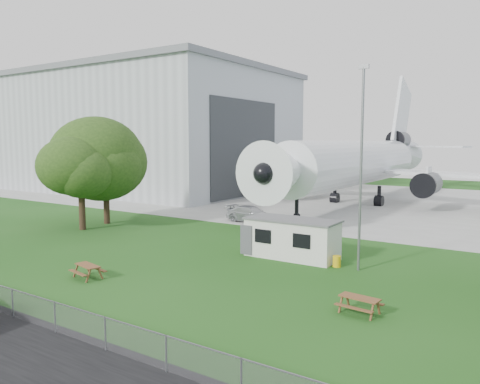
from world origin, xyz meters
The scene contains 12 objects.
ground centered at (0.00, 0.00, 0.00)m, with size 160.00×160.00×0.00m, color #2E6022.
concrete_apron centered at (0.00, 38.00, 0.01)m, with size 120.00×46.00×0.03m, color #B7B7B2.
hangar centered at (-37.97, 36.00, 9.41)m, with size 43.00×31.00×18.55m.
airliner centered at (-2.00, 35.86, 5.27)m, with size 46.36×47.73×17.69m.
site_cabin centered at (3.45, 6.80, 1.31)m, with size 6.76×2.73×2.62m.
picnic_west centered at (-4.13, -3.76, 0.00)m, with size 1.80×1.50×0.76m, color brown, non-canonical shape.
picnic_east centered at (10.62, -0.67, 0.00)m, with size 1.80×1.50×0.76m, color brown, non-canonical shape.
fence centered at (0.00, -9.50, 0.00)m, with size 58.00×0.04×1.30m, color gray.
lamp_mast centered at (8.20, 6.20, 6.00)m, with size 0.16×0.16×12.00m, color slate.
tree_west_big centered at (-17.09, 8.90, 5.84)m, with size 8.73×8.73×10.21m.
tree_west_small centered at (-16.45, 5.62, 5.46)m, with size 6.03×6.03×8.50m.
car_apron_van centered at (-5.97, 16.84, 0.76)m, with size 2.12×5.21×1.51m, color #B7BABF.
Camera 1 is at (17.26, -20.68, 7.74)m, focal length 35.00 mm.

